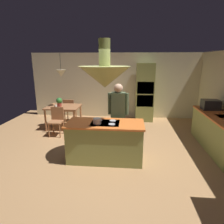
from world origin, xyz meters
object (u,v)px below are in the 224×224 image
at_px(dining_table, 63,109).
at_px(potted_plant_on_table, 59,102).
at_px(oven_tower, 145,92).
at_px(kitchen_island, 105,141).
at_px(person_at_island, 118,112).
at_px(chair_facing_island, 57,119).
at_px(cup_on_table, 56,106).
at_px(chair_by_back_wall, 70,109).
at_px(cooking_pot_on_cooktop, 97,121).
at_px(microwave_on_counter, 211,105).

height_order(dining_table, potted_plant_on_table, potted_plant_on_table).
distance_m(oven_tower, potted_plant_on_table, 3.15).
relative_size(kitchen_island, person_at_island, 1.03).
relative_size(chair_facing_island, cup_on_table, 9.67).
relative_size(chair_facing_island, potted_plant_on_table, 2.90).
xyz_separation_m(dining_table, chair_by_back_wall, (0.00, 0.67, -0.16)).
bearing_deg(kitchen_island, dining_table, 128.99).
xyz_separation_m(oven_tower, cooking_pot_on_cooktop, (-1.26, -3.37, -0.10)).
height_order(person_at_island, chair_by_back_wall, person_at_island).
xyz_separation_m(oven_tower, chair_by_back_wall, (-2.80, -0.47, -0.58)).
bearing_deg(cooking_pot_on_cooktop, dining_table, 124.63).
bearing_deg(potted_plant_on_table, kitchen_island, -48.57).
height_order(oven_tower, potted_plant_on_table, oven_tower).
bearing_deg(cup_on_table, microwave_on_counter, -4.65).
xyz_separation_m(person_at_island, chair_by_back_wall, (-1.95, 2.10, -0.48)).
distance_m(chair_facing_island, microwave_on_counter, 4.57).
bearing_deg(kitchen_island, cooking_pot_on_cooktop, -140.91).
relative_size(dining_table, microwave_on_counter, 2.40).
distance_m(dining_table, person_at_island, 2.44).
distance_m(person_at_island, cooking_pot_on_cooktop, 0.90).
bearing_deg(cooking_pot_on_cooktop, person_at_island, 62.82).
bearing_deg(oven_tower, kitchen_island, -108.74).
distance_m(person_at_island, chair_facing_island, 2.15).
relative_size(kitchen_island, dining_table, 1.59).
bearing_deg(chair_by_back_wall, chair_facing_island, 90.00).
bearing_deg(cup_on_table, oven_tower, 24.70).
bearing_deg(microwave_on_counter, dining_table, 172.38).
relative_size(dining_table, cooking_pot_on_cooktop, 6.13).
height_order(person_at_island, microwave_on_counter, person_at_island).
relative_size(kitchen_island, cup_on_table, 19.49).
relative_size(person_at_island, cooking_pot_on_cooktop, 9.50).
height_order(potted_plant_on_table, cooking_pot_on_cooktop, potted_plant_on_table).
distance_m(oven_tower, chair_facing_island, 3.39).
bearing_deg(chair_by_back_wall, microwave_on_counter, 164.29).
height_order(kitchen_island, chair_facing_island, kitchen_island).
xyz_separation_m(oven_tower, chair_facing_island, (-2.80, -1.81, -0.58)).
bearing_deg(dining_table, potted_plant_on_table, -156.79).
xyz_separation_m(chair_facing_island, chair_by_back_wall, (0.00, 1.34, 0.00)).
relative_size(oven_tower, person_at_island, 1.27).
height_order(chair_facing_island, cooking_pot_on_cooktop, cooking_pot_on_cooktop).
height_order(kitchen_island, chair_by_back_wall, kitchen_island).
relative_size(dining_table, chair_facing_island, 1.27).
xyz_separation_m(chair_by_back_wall, potted_plant_on_table, (-0.11, -0.72, 0.42)).
bearing_deg(person_at_island, cup_on_table, 150.51).
distance_m(chair_by_back_wall, potted_plant_on_table, 0.84).
xyz_separation_m(dining_table, potted_plant_on_table, (-0.11, -0.05, 0.27)).
height_order(potted_plant_on_table, cup_on_table, potted_plant_on_table).
bearing_deg(cup_on_table, cooking_pot_on_cooktop, -49.50).
distance_m(oven_tower, person_at_island, 2.71).
relative_size(chair_facing_island, chair_by_back_wall, 1.00).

